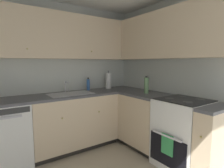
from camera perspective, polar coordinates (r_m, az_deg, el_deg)
wall_back at (r=3.17m, az=-21.55°, el=2.36°), size 3.52×0.05×2.40m
wall_right at (r=2.87m, az=24.52°, el=1.81°), size 0.05×3.31×2.40m
dishwasher at (r=2.93m, az=-30.53°, el=-13.69°), size 0.60×0.63×0.88m
lower_cabinets_back at (r=3.14m, az=-11.86°, el=-11.43°), size 1.37×0.62×0.88m
countertop_back at (r=3.03m, az=-12.09°, el=-3.24°), size 2.58×0.60×0.03m
lower_cabinets_right at (r=2.98m, az=13.99°, el=-12.48°), size 0.62×1.59×0.88m
countertop_right at (r=2.87m, az=14.21°, el=-3.86°), size 0.60×1.59×0.03m
oven_range at (r=2.74m, az=21.32°, el=-14.02°), size 0.68×0.62×1.07m
upper_cabinets_back at (r=3.09m, az=-16.39°, el=14.14°), size 2.26×0.34×0.71m
upper_cabinets_right at (r=3.05m, az=14.33°, el=14.30°), size 0.32×2.14×0.71m
sink at (r=2.99m, az=-12.74°, el=-3.83°), size 0.68×0.40×0.10m
faucet at (r=3.16m, az=-14.13°, el=-0.52°), size 0.07×0.16×0.18m
soap_bottle at (r=3.33m, az=-7.45°, el=-0.16°), size 0.06×0.06×0.23m
paper_towel_roll at (r=3.52m, az=-1.12°, el=1.00°), size 0.11×0.11×0.35m
oil_bottle at (r=3.01m, az=10.70°, el=-0.37°), size 0.07×0.07×0.28m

